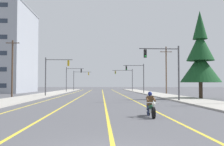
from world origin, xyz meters
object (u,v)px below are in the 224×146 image
motorcycle_with_rider (151,107)px  conifer_tree_right_verge_near (200,58)px  traffic_signal_near_right (167,65)px  traffic_signal_far_left (79,77)px  traffic_signal_far_right (126,76)px  traffic_signal_mid_left (71,76)px  traffic_signal_near_left (53,71)px  traffic_signal_mid_right (138,74)px  utility_pole_right_far (166,68)px  utility_pole_left_near (12,67)px

motorcycle_with_rider → conifer_tree_right_verge_near: bearing=62.3°
traffic_signal_near_right → traffic_signal_far_left: same height
traffic_signal_far_right → traffic_signal_mid_left: bearing=-151.4°
traffic_signal_far_right → traffic_signal_near_right: bearing=-89.6°
traffic_signal_near_left → traffic_signal_mid_left: size_ratio=1.00×
traffic_signal_mid_left → conifer_tree_right_verge_near: size_ratio=0.53×
motorcycle_with_rider → traffic_signal_far_right: 59.94m
traffic_signal_far_right → traffic_signal_near_left: bearing=-114.7°
motorcycle_with_rider → traffic_signal_mid_left: bearing=101.3°
traffic_signal_mid_right → traffic_signal_mid_left: 18.98m
traffic_signal_near_right → traffic_signal_near_left: (-15.00, 13.75, -0.01)m
traffic_signal_near_right → traffic_signal_mid_right: bearing=89.4°
traffic_signal_mid_left → utility_pole_right_far: size_ratio=0.65×
traffic_signal_near_right → utility_pole_right_far: 24.77m
traffic_signal_near_left → traffic_signal_far_left: same height
traffic_signal_near_right → conifer_tree_right_verge_near: (5.77, 5.53, 1.30)m
traffic_signal_near_left → traffic_signal_far_right: size_ratio=1.00×
motorcycle_with_rider → traffic_signal_mid_right: size_ratio=0.35×
utility_pole_left_near → conifer_tree_right_verge_near: bearing=-13.9°
motorcycle_with_rider → traffic_signal_near_right: (4.46, 13.94, 3.49)m
traffic_signal_mid_right → utility_pole_left_near: utility_pole_left_near is taller
traffic_signal_mid_left → conifer_tree_right_verge_near: bearing=-57.6°
traffic_signal_near_right → traffic_signal_mid_left: 40.63m
traffic_signal_mid_right → utility_pole_right_far: bearing=-22.0°
traffic_signal_far_left → conifer_tree_right_verge_near: size_ratio=0.53×
traffic_signal_far_right → conifer_tree_right_verge_near: size_ratio=0.53×
traffic_signal_near_right → traffic_signal_near_left: size_ratio=1.00×
utility_pole_left_near → utility_pole_right_far: utility_pole_right_far is taller
traffic_signal_near_left → traffic_signal_far_left: bearing=89.2°
traffic_signal_mid_left → utility_pole_left_near: 26.45m
traffic_signal_near_right → utility_pole_left_near: (-20.94, 12.14, 0.45)m
traffic_signal_near_right → traffic_signal_far_left: 57.54m
motorcycle_with_rider → traffic_signal_far_right: bearing=86.0°
motorcycle_with_rider → traffic_signal_near_left: 29.83m
motorcycle_with_rider → utility_pole_right_far: bearing=75.0°
motorcycle_with_rider → traffic_signal_far_right: size_ratio=0.35×
traffic_signal_far_right → traffic_signal_far_left: (-14.07, 9.96, -0.01)m
traffic_signal_far_right → utility_pole_left_near: (-20.64, -33.62, 0.38)m
traffic_signal_mid_right → traffic_signal_far_left: (-14.64, 29.44, 0.07)m
traffic_signal_mid_right → traffic_signal_far_right: bearing=91.7°
traffic_signal_mid_left → traffic_signal_far_left: 17.86m
motorcycle_with_rider → traffic_signal_mid_left: 52.92m
traffic_signal_near_left → traffic_signal_far_right: (14.69, 32.01, 0.08)m
traffic_signal_near_left → motorcycle_with_rider: bearing=-69.2°
traffic_signal_mid_right → traffic_signal_far_right: same height
motorcycle_with_rider → traffic_signal_near_right: bearing=72.3°
utility_pole_right_far → traffic_signal_far_right: bearing=105.5°
traffic_signal_far_right → traffic_signal_far_left: 17.24m
traffic_signal_near_left → traffic_signal_far_left: size_ratio=1.00×
utility_pole_right_far → utility_pole_left_near: bearing=-155.8°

